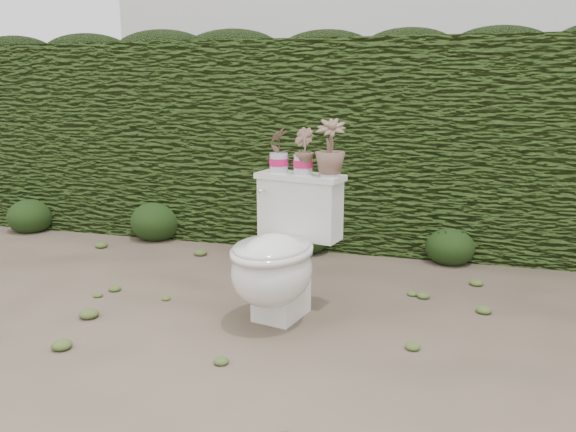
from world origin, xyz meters
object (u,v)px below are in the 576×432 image
(potted_plant_center, at_px, (303,152))
(potted_plant_right, at_px, (330,149))
(potted_plant_left, at_px, (279,151))
(toilet, at_px, (280,256))

(potted_plant_center, height_order, potted_plant_right, potted_plant_right)
(potted_plant_left, height_order, potted_plant_right, potted_plant_right)
(toilet, distance_m, potted_plant_center, 0.59)
(potted_plant_left, xyz_separation_m, potted_plant_center, (0.15, -0.03, -0.00))
(potted_plant_center, bearing_deg, potted_plant_right, -143.58)
(toilet, distance_m, potted_plant_left, 0.61)
(toilet, distance_m, potted_plant_right, 0.64)
(potted_plant_center, xyz_separation_m, potted_plant_right, (0.16, -0.04, 0.03))
(potted_plant_left, distance_m, potted_plant_right, 0.32)
(potted_plant_right, bearing_deg, potted_plant_center, 158.54)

